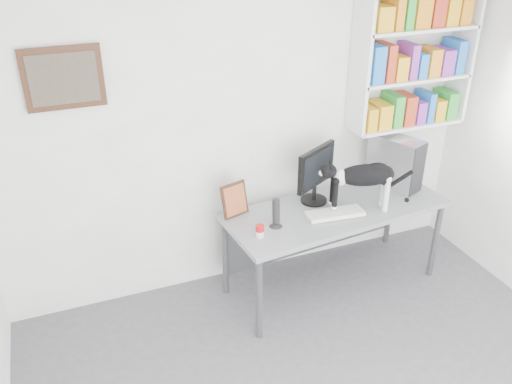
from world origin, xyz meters
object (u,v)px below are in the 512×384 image
(monitor, at_px, (315,175))
(leaning_print, at_px, (234,199))
(keyboard, at_px, (335,213))
(pc_tower, at_px, (395,162))
(bookshelf, at_px, (414,54))
(speaker, at_px, (276,213))
(soup_can, at_px, (260,231))
(cat, at_px, (362,187))
(desk, at_px, (333,247))

(monitor, relative_size, leaning_print, 1.76)
(keyboard, height_order, leaning_print, leaning_print)
(keyboard, bearing_deg, pc_tower, 26.49)
(bookshelf, height_order, speaker, bookshelf)
(speaker, height_order, soup_can, speaker)
(pc_tower, bearing_deg, cat, -173.35)
(monitor, distance_m, pc_tower, 0.76)
(leaning_print, bearing_deg, speaker, -67.35)
(keyboard, xyz_separation_m, pc_tower, (0.71, 0.27, 0.21))
(bookshelf, bearing_deg, cat, -146.91)
(pc_tower, xyz_separation_m, leaning_print, (-1.44, 0.03, -0.09))
(desk, height_order, monitor, monitor)
(desk, relative_size, leaning_print, 6.55)
(speaker, distance_m, leaning_print, 0.36)
(bookshelf, distance_m, pc_tower, 0.90)
(bookshelf, height_order, monitor, bookshelf)
(speaker, relative_size, soup_can, 2.49)
(desk, distance_m, monitor, 0.65)
(bookshelf, distance_m, leaning_print, 1.87)
(bookshelf, height_order, pc_tower, bookshelf)
(desk, distance_m, pc_tower, 0.89)
(monitor, distance_m, soup_can, 0.73)
(pc_tower, bearing_deg, keyboard, 178.55)
(leaning_print, relative_size, soup_can, 2.92)
(monitor, bearing_deg, bookshelf, -19.39)
(soup_can, bearing_deg, monitor, 28.72)
(monitor, bearing_deg, speaker, 179.57)
(pc_tower, bearing_deg, monitor, 158.10)
(bookshelf, xyz_separation_m, monitor, (-0.93, -0.16, -0.85))
(desk, relative_size, cat, 2.71)
(speaker, xyz_separation_m, cat, (0.73, -0.01, 0.09))
(monitor, height_order, keyboard, monitor)
(keyboard, bearing_deg, monitor, 106.37)
(bookshelf, height_order, soup_can, bookshelf)
(desk, xyz_separation_m, speaker, (-0.57, -0.09, 0.50))
(leaning_print, bearing_deg, pc_tower, -18.03)
(speaker, distance_m, cat, 0.73)
(desk, distance_m, speaker, 0.76)
(soup_can, xyz_separation_m, cat, (0.89, 0.08, 0.16))
(keyboard, height_order, cat, cat)
(monitor, xyz_separation_m, cat, (0.28, -0.26, -0.04))
(monitor, relative_size, keyboard, 1.08)
(keyboard, distance_m, soup_can, 0.67)
(monitor, relative_size, cat, 0.73)
(bookshelf, distance_m, soup_can, 1.93)
(desk, xyz_separation_m, leaning_print, (-0.80, 0.19, 0.52))
(pc_tower, relative_size, speaker, 1.89)
(monitor, bearing_deg, desk, -82.11)
(monitor, distance_m, keyboard, 0.35)
(pc_tower, bearing_deg, desk, 172.10)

